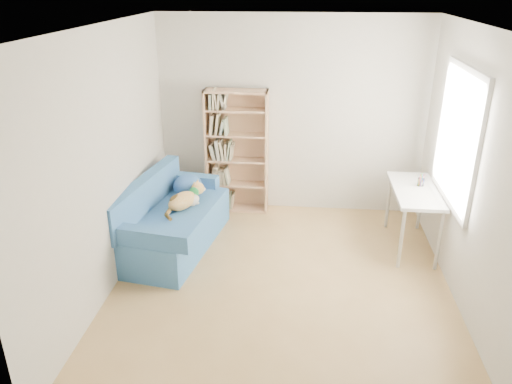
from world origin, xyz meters
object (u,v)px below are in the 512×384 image
at_px(bookshelf, 237,156).
at_px(desk, 415,196).
at_px(sofa, 172,220).
at_px(pen_cup, 421,181).

distance_m(bookshelf, desk, 2.36).
relative_size(sofa, pen_cup, 12.46).
height_order(sofa, bookshelf, bookshelf).
height_order(sofa, pen_cup, pen_cup).
bearing_deg(bookshelf, pen_cup, -18.24).
relative_size(sofa, bookshelf, 1.11).
bearing_deg(desk, pen_cup, 57.15).
distance_m(sofa, pen_cup, 2.97).
height_order(desk, pen_cup, pen_cup).
bearing_deg(pen_cup, desk, -122.85).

